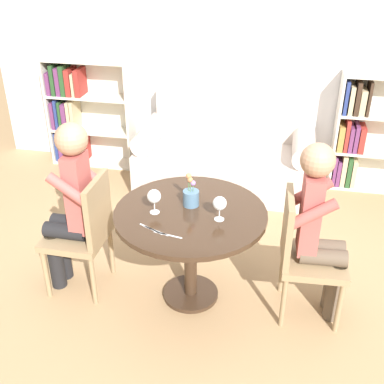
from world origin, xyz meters
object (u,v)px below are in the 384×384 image
object	(u,v)px
bookshelf_left	(81,113)
bookshelf_right	(370,134)
person_right	(320,228)
wine_glass_right	(220,204)
wine_glass_left	(154,197)
chair_left	(85,230)
person_left	(70,203)
chair_right	(303,251)
flower_vase	(191,196)
couch	(225,157)

from	to	relation	value
bookshelf_left	bookshelf_right	bearing A→B (deg)	0.08
person_right	wine_glass_right	size ratio (longest dim) A/B	7.64
bookshelf_right	wine_glass_left	world-z (taller)	bookshelf_right
bookshelf_left	chair_left	world-z (taller)	bookshelf_left
wine_glass_left	person_left	bearing A→B (deg)	177.60
wine_glass_left	chair_left	bearing A→B (deg)	177.44
chair_right	person_right	bearing A→B (deg)	-87.60
flower_vase	chair_right	bearing A→B (deg)	-5.48
bookshelf_left	wine_glass_right	distance (m)	2.79
couch	bookshelf_right	world-z (taller)	bookshelf_right
chair_right	person_left	size ratio (longest dim) A/B	0.70
bookshelf_right	wine_glass_right	size ratio (longest dim) A/B	7.09
wine_glass_left	bookshelf_left	bearing A→B (deg)	124.15
bookshelf_left	chair_right	size ratio (longest dim) A/B	1.30
person_left	wine_glass_left	bearing A→B (deg)	88.40
bookshelf_left	wine_glass_left	distance (m)	2.53
chair_right	wine_glass_right	size ratio (longest dim) A/B	5.45
chair_right	person_left	world-z (taller)	person_left
bookshelf_right	chair_right	xyz separation A→B (m)	(-0.64, -2.02, -0.07)
bookshelf_left	person_right	bearing A→B (deg)	-38.94
bookshelf_right	person_left	world-z (taller)	person_left
bookshelf_left	bookshelf_right	distance (m)	3.03
couch	bookshelf_left	xyz separation A→B (m)	(-1.64, 0.26, 0.26)
chair_left	person_right	bearing A→B (deg)	92.70
chair_right	wine_glass_left	size ratio (longest dim) A/B	5.38
wine_glass_left	flower_vase	size ratio (longest dim) A/B	0.71
couch	bookshelf_right	xyz separation A→B (m)	(1.39, 0.27, 0.26)
wine_glass_left	flower_vase	bearing A→B (deg)	33.38
chair_left	couch	bearing A→B (deg)	157.99
chair_left	person_right	size ratio (longest dim) A/B	0.71
person_right	wine_glass_left	size ratio (longest dim) A/B	7.54
chair_right	wine_glass_right	distance (m)	0.65
chair_left	person_right	distance (m)	1.61
bookshelf_right	wine_glass_right	world-z (taller)	bookshelf_right
chair_left	wine_glass_right	size ratio (longest dim) A/B	5.45
person_left	person_right	xyz separation A→B (m)	(1.68, 0.05, -0.02)
couch	person_left	size ratio (longest dim) A/B	1.35
chair_left	wine_glass_right	bearing A→B (deg)	89.28
wine_glass_right	person_left	bearing A→B (deg)	178.50
bookshelf_right	person_left	xyz separation A→B (m)	(-2.23, -2.06, 0.13)
bookshelf_left	bookshelf_right	world-z (taller)	same
chair_right	person_left	bearing A→B (deg)	88.05
person_left	couch	bearing A→B (deg)	155.71
chair_left	chair_right	distance (m)	1.51
bookshelf_left	flower_vase	size ratio (longest dim) A/B	4.95
chair_right	flower_vase	bearing A→B (deg)	81.06
bookshelf_right	person_right	distance (m)	2.08
bookshelf_left	person_left	distance (m)	2.21
bookshelf_right	wine_glass_left	bearing A→B (deg)	-127.82
chair_right	flower_vase	world-z (taller)	flower_vase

